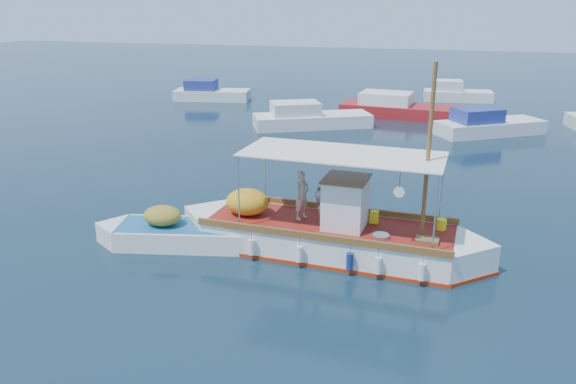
# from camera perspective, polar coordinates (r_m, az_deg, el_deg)

# --- Properties ---
(ground) EXTENTS (160.00, 160.00, 0.00)m
(ground) POSITION_cam_1_polar(r_m,az_deg,el_deg) (18.33, 4.63, -5.46)
(ground) COLOR black
(ground) RESTS_ON ground
(fishing_caique) EXTENTS (10.14, 3.17, 6.19)m
(fishing_caique) POSITION_cam_1_polar(r_m,az_deg,el_deg) (17.74, 3.95, -4.40)
(fishing_caique) COLOR white
(fishing_caique) RESTS_ON ground
(dinghy) EXTENTS (5.92, 2.61, 1.48)m
(dinghy) POSITION_cam_1_polar(r_m,az_deg,el_deg) (18.58, -10.42, -4.34)
(dinghy) COLOR white
(dinghy) RESTS_ON ground
(bg_boat_nw) EXTENTS (7.55, 5.45, 1.80)m
(bg_boat_nw) POSITION_cam_1_polar(r_m,az_deg,el_deg) (35.44, 2.12, 7.39)
(bg_boat_nw) COLOR silver
(bg_boat_nw) RESTS_ON ground
(bg_boat_n) EXTENTS (8.71, 3.60, 1.80)m
(bg_boat_n) POSITION_cam_1_polar(r_m,az_deg,el_deg) (39.51, 11.32, 8.24)
(bg_boat_n) COLOR maroon
(bg_boat_n) RESTS_ON ground
(bg_boat_ne) EXTENTS (6.58, 5.40, 1.80)m
(bg_boat_ne) POSITION_cam_1_polar(r_m,az_deg,el_deg) (35.45, 19.56, 6.32)
(bg_boat_ne) COLOR silver
(bg_boat_ne) RESTS_ON ground
(bg_boat_far_w) EXTENTS (6.19, 3.35, 1.80)m
(bg_boat_far_w) POSITION_cam_1_polar(r_m,az_deg,el_deg) (45.92, -7.93, 9.87)
(bg_boat_far_w) COLOR silver
(bg_boat_far_w) RESTS_ON ground
(bg_boat_far_n) EXTENTS (5.38, 2.59, 1.80)m
(bg_boat_far_n) POSITION_cam_1_polar(r_m,az_deg,el_deg) (46.98, 16.66, 9.47)
(bg_boat_far_n) COLOR silver
(bg_boat_far_n) RESTS_ON ground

